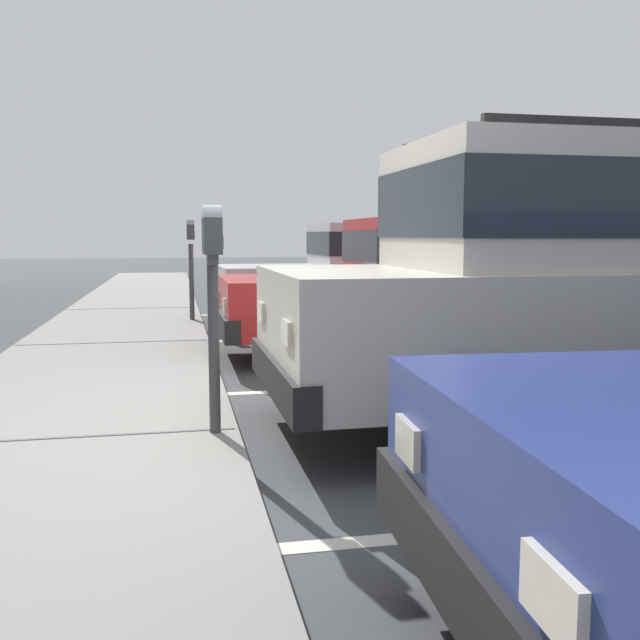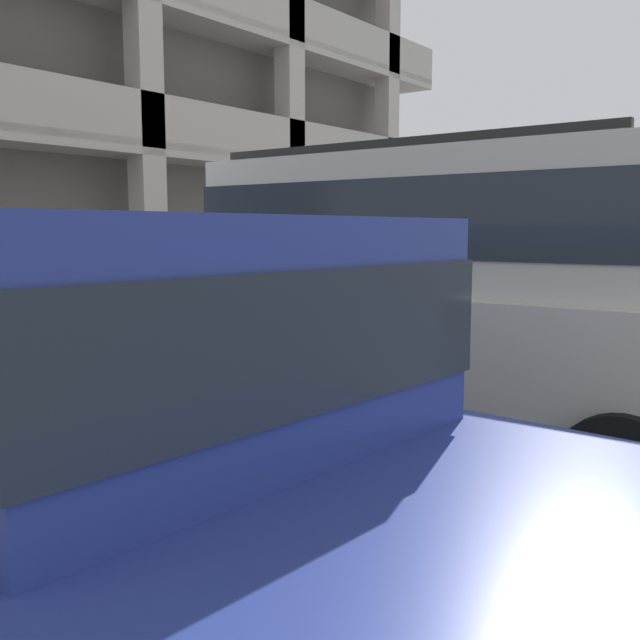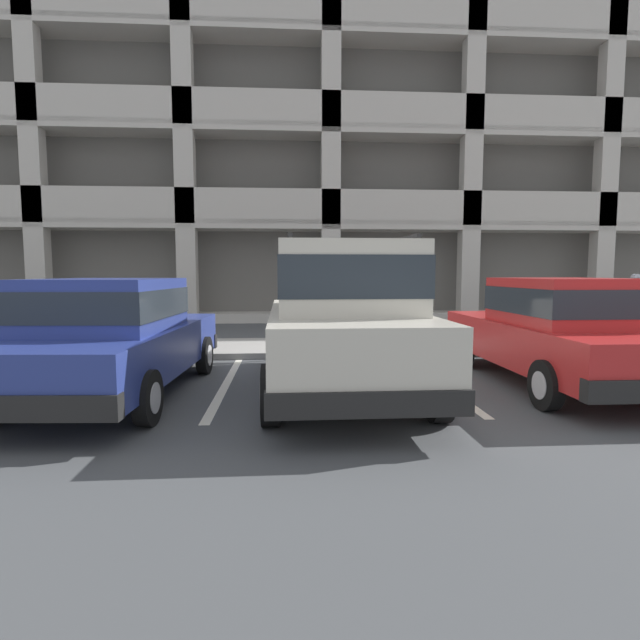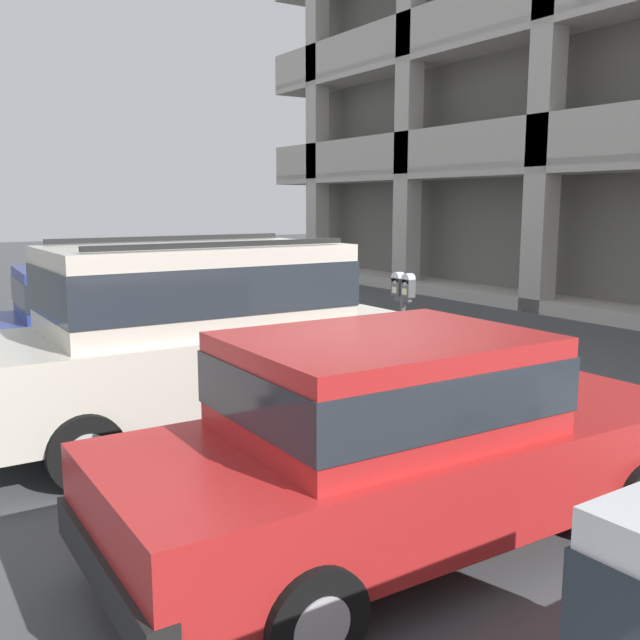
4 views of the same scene
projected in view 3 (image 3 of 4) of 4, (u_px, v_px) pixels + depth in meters
name	position (u px, v px, depth m)	size (l,w,h in m)	color
ground_plane	(323.00, 363.00, 9.17)	(80.00, 80.00, 0.10)	#444749
sidewalk	(319.00, 347.00, 10.45)	(40.00, 2.20, 0.12)	gray
parking_stall_lines	(428.00, 375.00, 7.88)	(12.58, 4.80, 0.01)	silver
silver_suv	(340.00, 312.00, 6.67)	(2.05, 4.79, 2.03)	beige
red_sedan	(114.00, 334.00, 6.44)	(2.02, 4.57, 1.54)	navy
dark_hatchback	(559.00, 329.00, 7.09)	(1.85, 4.48, 1.54)	red
parking_meter_near	(320.00, 296.00, 9.40)	(0.35, 0.12, 1.42)	#47474C
parking_meter_far	(635.00, 300.00, 9.82)	(0.15, 0.12, 1.47)	#47474C
parking_garage	(320.00, 167.00, 20.93)	(32.00, 10.00, 13.25)	#64625C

